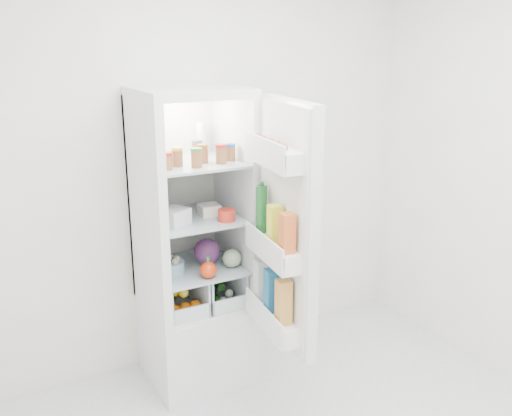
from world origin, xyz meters
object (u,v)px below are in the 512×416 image
red_cabbage (207,252)px  fridge_door (283,232)px  mushroom_bowl (171,267)px  refrigerator (192,275)px

red_cabbage → fridge_door: bearing=-71.4°
fridge_door → mushroom_bowl: bearing=45.4°
refrigerator → red_cabbage: size_ratio=11.27×
red_cabbage → fridge_door: 0.65m
refrigerator → mushroom_bowl: size_ratio=11.81×
refrigerator → fridge_door: bearing=-67.3°
refrigerator → fridge_door: (0.27, -0.64, 0.43)m
refrigerator → red_cabbage: (0.07, -0.07, 0.16)m
mushroom_bowl → fridge_door: (0.43, -0.54, 0.31)m
refrigerator → mushroom_bowl: refrigerator is taller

